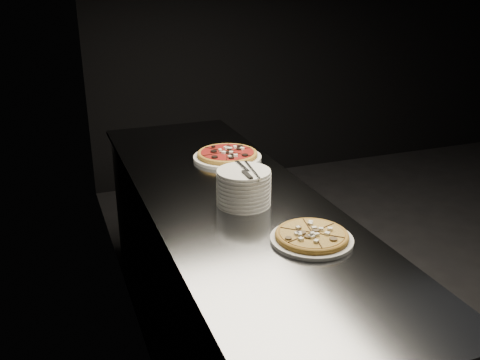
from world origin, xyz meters
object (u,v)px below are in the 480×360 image
object	(u,v)px
pizza_tomato	(227,155)
ramekin	(241,180)
pizza_mushroom	(312,237)
cutlery	(247,171)
counter	(231,285)
plate_stack	(244,187)

from	to	relation	value
pizza_tomato	ramekin	distance (m)	0.41
pizza_mushroom	cutlery	size ratio (longest dim) A/B	1.44
cutlery	counter	bearing A→B (deg)	102.13
counter	plate_stack	distance (m)	0.55
counter	ramekin	xyz separation A→B (m)	(0.07, 0.05, 0.50)
pizza_tomato	plate_stack	world-z (taller)	plate_stack
counter	cutlery	xyz separation A→B (m)	(0.03, -0.13, 0.61)
counter	pizza_mushroom	size ratio (longest dim) A/B	7.20
counter	pizza_mushroom	xyz separation A→B (m)	(0.13, -0.51, 0.48)
pizza_mushroom	plate_stack	xyz separation A→B (m)	(-0.11, 0.40, 0.06)
pizza_tomato	pizza_mushroom	bearing A→B (deg)	-91.14
cutlery	ramekin	world-z (taller)	cutlery
pizza_tomato	cutlery	bearing A→B (deg)	-101.59
pizza_tomato	ramekin	size ratio (longest dim) A/B	4.09
cutlery	ramekin	bearing A→B (deg)	77.37
pizza_tomato	plate_stack	distance (m)	0.59
pizza_tomato	cutlery	world-z (taller)	cutlery
pizza_tomato	plate_stack	xyz separation A→B (m)	(-0.13, -0.57, 0.05)
pizza_mushroom	ramekin	world-z (taller)	ramekin
counter	plate_stack	world-z (taller)	plate_stack
pizza_mushroom	plate_stack	size ratio (longest dim) A/B	1.52
pizza_tomato	ramekin	xyz separation A→B (m)	(-0.08, -0.40, 0.02)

